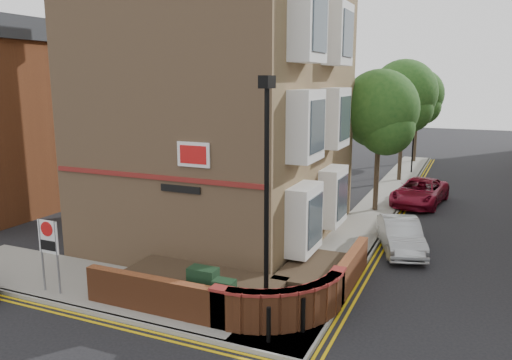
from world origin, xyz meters
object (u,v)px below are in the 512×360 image
Objects in this scene: lamppost at (266,203)px; zone_sign at (49,243)px; utility_cabinet_large at (203,289)px; silver_car_near at (401,235)px.

lamppost is 6.85m from zone_sign.
utility_cabinet_large reaches higher than silver_car_near.
zone_sign is (-4.70, -0.80, 0.92)m from utility_cabinet_large.
lamppost is 5.25× the size of utility_cabinet_large.
utility_cabinet_large is 8.50m from silver_car_near.
zone_sign is at bearing -170.31° from utility_cabinet_large.
zone_sign reaches higher than silver_car_near.
utility_cabinet_large is 0.55× the size of zone_sign.
utility_cabinet_large is at bearing -137.60° from silver_car_near.
zone_sign is 0.59× the size of silver_car_near.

